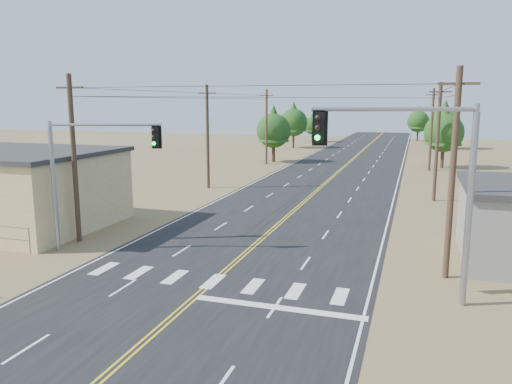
% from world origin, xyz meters
% --- Properties ---
extents(ground, '(220.00, 220.00, 0.00)m').
position_xyz_m(ground, '(0.00, 0.00, 0.00)').
color(ground, olive).
rests_on(ground, ground).
extents(road, '(15.00, 200.00, 0.02)m').
position_xyz_m(road, '(0.00, 30.00, 0.01)').
color(road, black).
rests_on(road, ground).
extents(utility_pole_left_near, '(1.80, 0.30, 10.00)m').
position_xyz_m(utility_pole_left_near, '(-10.50, 12.00, 5.12)').
color(utility_pole_left_near, '#4C3826').
rests_on(utility_pole_left_near, ground).
extents(utility_pole_left_mid, '(1.80, 0.30, 10.00)m').
position_xyz_m(utility_pole_left_mid, '(-10.50, 32.00, 5.12)').
color(utility_pole_left_mid, '#4C3826').
rests_on(utility_pole_left_mid, ground).
extents(utility_pole_left_far, '(1.80, 0.30, 10.00)m').
position_xyz_m(utility_pole_left_far, '(-10.50, 52.00, 5.12)').
color(utility_pole_left_far, '#4C3826').
rests_on(utility_pole_left_far, ground).
extents(utility_pole_right_near, '(1.80, 0.30, 10.00)m').
position_xyz_m(utility_pole_right_near, '(10.50, 12.00, 5.12)').
color(utility_pole_right_near, '#4C3826').
rests_on(utility_pole_right_near, ground).
extents(utility_pole_right_mid, '(1.80, 0.30, 10.00)m').
position_xyz_m(utility_pole_right_mid, '(10.50, 32.00, 5.12)').
color(utility_pole_right_mid, '#4C3826').
rests_on(utility_pole_right_mid, ground).
extents(utility_pole_right_far, '(1.80, 0.30, 10.00)m').
position_xyz_m(utility_pole_right_far, '(10.50, 52.00, 5.12)').
color(utility_pole_right_far, '#4C3826').
rests_on(utility_pole_right_far, ground).
extents(signal_mast_left, '(6.02, 2.00, 7.36)m').
position_xyz_m(signal_mast_left, '(-8.68, 10.51, 4.99)').
color(signal_mast_left, gray).
rests_on(signal_mast_left, ground).
extents(signal_mast_right, '(6.47, 1.67, 8.33)m').
position_xyz_m(signal_mast_right, '(9.17, 8.30, 5.61)').
color(signal_mast_right, gray).
rests_on(signal_mast_right, ground).
extents(tree_left_near, '(4.79, 4.79, 7.99)m').
position_xyz_m(tree_left_near, '(-10.30, 54.81, 4.88)').
color(tree_left_near, '#3F2D1E').
rests_on(tree_left_near, ground).
extents(tree_left_mid, '(5.06, 5.06, 8.43)m').
position_xyz_m(tree_left_mid, '(-12.78, 77.05, 5.16)').
color(tree_left_mid, '#3F2D1E').
rests_on(tree_left_mid, ground).
extents(tree_left_far, '(3.78, 3.78, 6.29)m').
position_xyz_m(tree_left_far, '(-12.11, 91.34, 3.85)').
color(tree_left_far, '#3F2D1E').
rests_on(tree_left_far, ground).
extents(tree_right_near, '(4.92, 4.92, 8.19)m').
position_xyz_m(tree_right_near, '(12.10, 55.07, 5.01)').
color(tree_right_near, '#3F2D1E').
rests_on(tree_right_near, ground).
extents(tree_right_mid, '(5.30, 5.30, 8.83)m').
position_xyz_m(tree_right_mid, '(13.46, 83.18, 5.40)').
color(tree_right_mid, '#3F2D1E').
rests_on(tree_right_mid, ground).
extents(tree_right_far, '(4.57, 4.57, 7.61)m').
position_xyz_m(tree_right_far, '(9.00, 100.81, 4.65)').
color(tree_right_far, '#3F2D1E').
rests_on(tree_right_far, ground).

